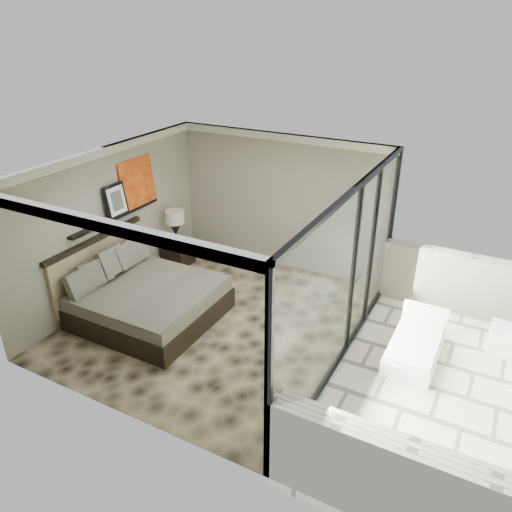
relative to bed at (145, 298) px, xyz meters
The scene contains 14 objects.
floor 1.33m from the bed, 21.15° to the left, with size 5.00×5.00×0.00m, color black.
ceiling 2.74m from the bed, 21.15° to the left, with size 4.50×5.00×0.02m, color silver.
back_wall 3.35m from the bed, 68.01° to the left, with size 4.50×0.02×2.80m, color gray.
left_wall 1.54m from the bed, 156.26° to the left, with size 0.02×5.00×2.80m, color gray.
glass_wall 3.62m from the bed, ahead, with size 0.08×5.00×2.80m, color white.
terrace_slab 4.98m from the bed, ahead, with size 3.00×5.00×0.12m, color beige.
picture_ledge 1.61m from the bed, 150.41° to the left, with size 0.12×2.20×0.05m, color black.
bed is the anchor object (origin of this frame).
nightstand 2.07m from the bed, 110.53° to the left, with size 0.57×0.57×0.57m, color black.
table_lamp 2.11m from the bed, 110.39° to the left, with size 0.39×0.39×0.71m.
abstract_canvas 2.26m from the bed, 129.15° to the left, with size 0.04×0.90×0.90m, color #A91D0E.
framed_print 1.83m from the bed, 148.93° to the left, with size 0.03×0.50×0.60m, color black.
ottoman 5.94m from the bed, 18.26° to the left, with size 0.45×0.45×0.45m, color silver.
lounger 4.58m from the bed, 14.16° to the left, with size 0.73×1.45×0.56m.
Camera 1 is at (4.08, -6.14, 4.86)m, focal length 35.00 mm.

